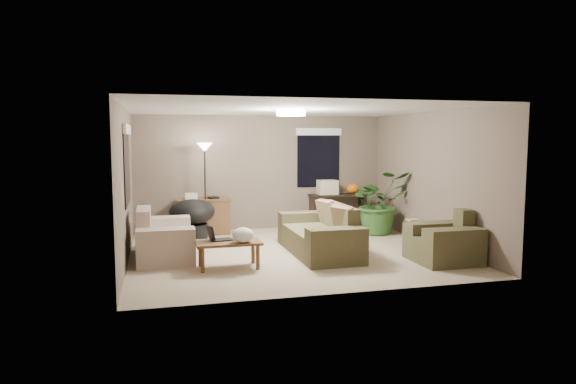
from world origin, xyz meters
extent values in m
plane|color=tan|center=(0.00, 0.00, 0.00)|extent=(5.50, 5.50, 0.00)
plane|color=white|center=(0.00, 0.00, 2.50)|extent=(5.50, 5.50, 0.00)
plane|color=#68584D|center=(0.00, 2.50, 1.25)|extent=(5.50, 0.00, 5.50)
plane|color=#68584D|center=(0.00, -2.50, 1.25)|extent=(5.50, 0.00, 5.50)
plane|color=#68584D|center=(-2.75, 0.00, 1.25)|extent=(0.00, 5.00, 5.00)
plane|color=#68584D|center=(2.75, 0.00, 1.25)|extent=(0.00, 5.00, 5.00)
cube|color=brown|center=(0.45, -0.18, 0.21)|extent=(0.95, 1.48, 0.42)
cube|color=brown|center=(0.82, -0.18, 0.64)|extent=(0.22, 1.48, 0.43)
cube|color=#4E492E|center=(0.45, -1.10, 0.30)|extent=(0.95, 0.36, 0.60)
cube|color=#48432B|center=(0.45, 0.74, 0.30)|extent=(0.95, 0.36, 0.60)
cube|color=#8C7251|center=(0.75, -0.63, 0.65)|extent=(0.40, 0.51, 0.47)
cube|color=#8C7251|center=(0.75, 0.27, 0.65)|extent=(0.33, 0.49, 0.47)
cube|color=beige|center=(-2.15, 0.13, 0.21)|extent=(0.90, 0.88, 0.42)
cube|color=beige|center=(-2.49, 0.13, 0.64)|extent=(0.22, 0.88, 0.43)
cube|color=#BEB4A3|center=(-2.15, -0.49, 0.30)|extent=(0.90, 0.36, 0.60)
cube|color=beige|center=(-2.15, 0.75, 0.30)|extent=(0.90, 0.36, 0.60)
cube|color=#47442A|center=(2.22, -1.29, 0.21)|extent=(0.95, 0.28, 0.42)
cube|color=brown|center=(2.59, -1.29, 0.64)|extent=(0.22, 0.28, 0.43)
cube|color=brown|center=(2.22, -1.61, 0.30)|extent=(0.95, 0.36, 0.60)
cube|color=brown|center=(2.22, -0.97, 0.30)|extent=(0.95, 0.36, 0.60)
cube|color=brown|center=(-1.21, -0.82, 0.40)|extent=(1.00, 0.55, 0.04)
cylinder|color=brown|center=(-1.63, -1.02, 0.19)|extent=(0.06, 0.06, 0.38)
cylinder|color=brown|center=(-0.79, -1.02, 0.19)|extent=(0.06, 0.06, 0.38)
cylinder|color=brown|center=(-1.63, -0.62, 0.19)|extent=(0.06, 0.06, 0.38)
cylinder|color=brown|center=(-0.79, -0.62, 0.19)|extent=(0.06, 0.06, 0.38)
cube|color=black|center=(-1.31, -0.72, 0.43)|extent=(0.36, 0.28, 0.02)
cube|color=black|center=(-1.47, -0.72, 0.55)|extent=(0.13, 0.24, 0.22)
ellipsoid|color=white|center=(-1.01, -0.97, 0.54)|extent=(0.35, 0.32, 0.23)
cube|color=brown|center=(-1.33, 2.12, 0.35)|extent=(1.05, 0.45, 0.71)
cube|color=brown|center=(-1.33, 2.12, 0.73)|extent=(1.10, 0.50, 0.04)
cube|color=silver|center=(-1.58, 2.12, 0.81)|extent=(0.25, 0.21, 0.12)
cube|color=black|center=(-1.13, 2.07, 0.77)|extent=(0.24, 0.27, 0.04)
cube|color=black|center=(1.69, 2.25, 0.73)|extent=(1.30, 0.40, 0.04)
cube|color=black|center=(1.09, 2.25, 0.35)|extent=(0.05, 0.38, 0.71)
cube|color=black|center=(2.29, 2.25, 0.35)|extent=(0.05, 0.38, 0.71)
cube|color=black|center=(1.69, 2.25, 0.15)|extent=(1.25, 0.36, 0.03)
ellipsoid|color=orange|center=(2.04, 2.25, 0.87)|extent=(0.34, 0.34, 0.23)
cube|color=beige|center=(1.44, 2.25, 0.91)|extent=(0.43, 0.33, 0.32)
cylinder|color=black|center=(-1.60, 1.64, 0.15)|extent=(0.60, 0.60, 0.30)
ellipsoid|color=black|center=(-1.60, 1.64, 0.55)|extent=(1.02, 1.02, 0.50)
cylinder|color=black|center=(-1.30, 1.98, 0.01)|extent=(0.28, 0.28, 0.02)
cylinder|color=black|center=(-1.30, 1.98, 0.90)|extent=(0.04, 0.04, 1.78)
cone|color=white|center=(-1.30, 1.98, 1.82)|extent=(0.32, 0.32, 0.18)
cylinder|color=white|center=(0.00, 0.00, 2.44)|extent=(0.50, 0.50, 0.10)
imported|color=#2D5923|center=(2.24, 1.26, 0.52)|extent=(1.20, 1.33, 1.04)
cube|color=tan|center=(2.35, -0.02, 0.01)|extent=(0.32, 0.32, 0.03)
cylinder|color=tan|center=(2.35, -0.02, 0.25)|extent=(0.12, 0.12, 0.44)
cube|color=tan|center=(2.35, -0.02, 0.48)|extent=(0.22, 0.22, 0.03)
cube|color=black|center=(-2.73, 0.30, 1.55)|extent=(0.01, 1.50, 1.30)
cube|color=white|center=(-2.71, 0.30, 2.15)|extent=(0.05, 1.56, 0.16)
cube|color=black|center=(1.30, 2.48, 1.55)|extent=(1.00, 0.01, 1.30)
cube|color=white|center=(1.30, 2.46, 2.15)|extent=(1.06, 0.05, 0.16)
camera|label=1|loc=(-2.26, -8.60, 2.00)|focal=32.00mm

